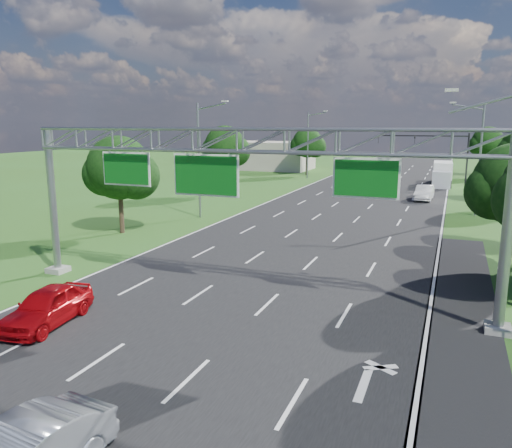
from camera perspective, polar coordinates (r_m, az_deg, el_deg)
The scene contains 18 objects.
ground at distance 41.01m, azimuth 7.94°, elevation -0.31°, with size 220.00×220.00×0.00m, color #2C5218.
road at distance 41.01m, azimuth 7.94°, elevation -0.31°, with size 18.00×180.00×0.02m, color black.
road_flare at distance 24.50m, azimuth 22.49°, elevation -9.16°, with size 3.00×30.00×0.02m, color black.
sign_gantry at distance 22.96m, azimuth -1.67°, elevation 8.03°, with size 23.50×1.00×9.56m.
traffic_signal at distance 74.15m, azimuth 20.35°, elevation 8.31°, with size 12.21×0.24×7.00m.
streetlight_l_near at distance 44.28m, azimuth -6.34°, elevation 7.87°, with size 2.97×0.22×10.16m.
streetlight_l_far at distance 76.94m, azimuth 6.09°, elevation 9.34°, with size 2.97×0.22×10.16m.
streetlight_r_mid at distance 49.17m, azimuth 24.02°, elevation 7.31°, with size 2.97×0.22×10.16m.
tree_verge_la at distance 39.02m, azimuth -15.25°, elevation 5.87°, with size 5.76×4.80×7.40m.
tree_verge_lb at distance 59.79m, azimuth -3.49°, elevation 8.65°, with size 5.76×4.80×8.06m.
tree_verge_lc at distance 82.25m, azimuth 5.94°, elevation 9.05°, with size 5.76×4.80×7.62m.
tree_verge_re at distance 87.28m, azimuth 24.97°, elevation 8.34°, with size 5.76×4.80×7.84m.
building_left at distance 92.73m, azimuth 1.81°, elevation 7.83°, with size 14.00×10.00×5.00m, color #AB9F8F.
red_coupe at distance 22.71m, azimuth -22.78°, elevation -8.68°, with size 1.87×4.64×1.58m, color #A7070D.
car_queue_a at distance 60.39m, azimuth 12.28°, elevation 3.84°, with size 1.64×4.04×1.17m, color white.
car_queue_c at distance 78.10m, azimuth 10.68°, elevation 5.65°, with size 1.65×4.10×1.40m, color black.
car_queue_d at distance 57.83m, azimuth 18.67°, elevation 3.40°, with size 1.72×4.92×1.62m, color silver.
box_truck at distance 72.54m, azimuth 20.52°, elevation 5.34°, with size 2.56×8.33×3.14m.
Camera 1 is at (9.39, -9.06, 8.23)m, focal length 35.00 mm.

